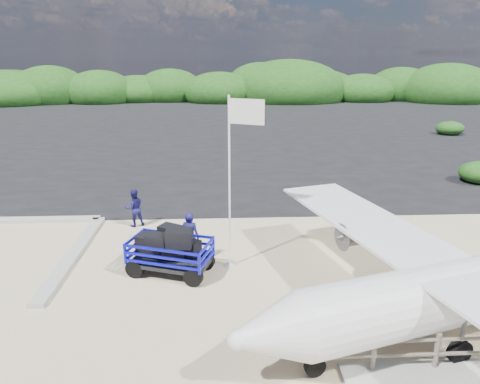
{
  "coord_description": "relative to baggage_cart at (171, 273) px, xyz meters",
  "views": [
    {
      "loc": [
        1.03,
        -13.13,
        7.17
      ],
      "look_at": [
        1.8,
        4.18,
        1.52
      ],
      "focal_mm": 32.0,
      "sensor_mm": 36.0,
      "label": 1
    }
  ],
  "objects": [
    {
      "name": "ground",
      "position": [
        0.74,
        0.0,
        0.0
      ],
      "size": [
        160.0,
        160.0,
        0.0
      ],
      "primitive_type": "plane",
      "color": "beige"
    },
    {
      "name": "asphalt_apron",
      "position": [
        0.74,
        30.0,
        0.0
      ],
      "size": [
        90.0,
        50.0,
        0.04
      ],
      "primitive_type": null,
      "color": "#B2B2B2",
      "rests_on": "ground"
    },
    {
      "name": "vegetation_band",
      "position": [
        0.74,
        55.0,
        0.0
      ],
      "size": [
        124.0,
        8.0,
        4.4
      ],
      "primitive_type": null,
      "color": "#B2B2B2",
      "rests_on": "ground"
    },
    {
      "name": "fence",
      "position": [
        6.74,
        -5.0,
        0.0
      ],
      "size": [
        6.4,
        2.0,
        1.1
      ],
      "primitive_type": null,
      "color": "#B2B2B2",
      "rests_on": "ground"
    },
    {
      "name": "baggage_cart",
      "position": [
        0.0,
        0.0,
        0.0
      ],
      "size": [
        3.3,
        2.5,
        1.46
      ],
      "primitive_type": null,
      "rotation": [
        0.0,
        0.0,
        -0.32
      ],
      "color": "#0C0DBC",
      "rests_on": "ground"
    },
    {
      "name": "flagpole",
      "position": [
        2.02,
        0.44,
        0.0
      ],
      "size": [
        1.28,
        0.94,
        5.93
      ],
      "primitive_type": null,
      "rotation": [
        0.0,
        0.0,
        -0.43
      ],
      "color": "white",
      "rests_on": "ground"
    },
    {
      "name": "signboard",
      "position": [
        6.21,
        -3.54,
        0.0
      ],
      "size": [
        1.76,
        0.52,
        1.45
      ],
      "primitive_type": null,
      "rotation": [
        0.0,
        0.0,
        -0.2
      ],
      "color": "#4E2316",
      "rests_on": "ground"
    },
    {
      "name": "crew_a",
      "position": [
        0.61,
        0.86,
        0.94
      ],
      "size": [
        0.79,
        0.64,
        1.89
      ],
      "primitive_type": "imported",
      "rotation": [
        0.0,
        0.0,
        2.83
      ],
      "color": "#181653",
      "rests_on": "ground"
    },
    {
      "name": "crew_b",
      "position": [
        -2.01,
        4.31,
        0.83
      ],
      "size": [
        0.99,
        0.89,
        1.65
      ],
      "primitive_type": "imported",
      "rotation": [
        0.0,
        0.0,
        3.55
      ],
      "color": "#181653",
      "rests_on": "ground"
    },
    {
      "name": "aircraft_large",
      "position": [
        18.24,
        20.76,
        0.0
      ],
      "size": [
        17.79,
        17.79,
        4.31
      ],
      "primitive_type": null,
      "rotation": [
        0.0,
        0.0,
        3.42
      ],
      "color": "#B2B2B2",
      "rests_on": "ground"
    }
  ]
}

